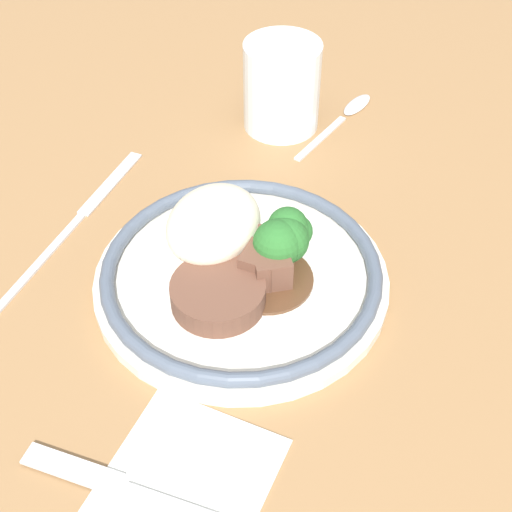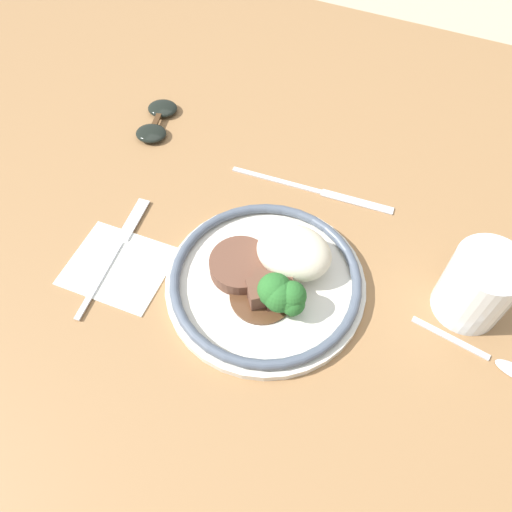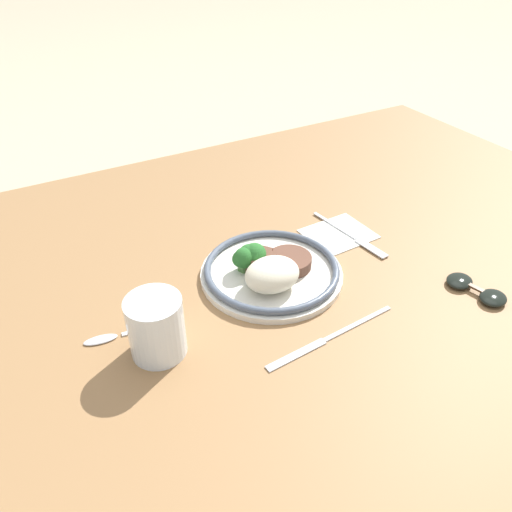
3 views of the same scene
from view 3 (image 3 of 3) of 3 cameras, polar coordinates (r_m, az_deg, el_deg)
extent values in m
plane|color=tan|center=(0.87, 5.89, -5.21)|extent=(8.00, 8.00, 0.00)
cube|color=olive|center=(0.86, 5.98, -4.13)|extent=(1.51, 1.19, 0.04)
cube|color=silver|center=(0.97, 9.41, 2.51)|extent=(0.13, 0.11, 0.00)
cylinder|color=silver|center=(0.85, 1.78, -2.03)|extent=(0.24, 0.24, 0.01)
torus|color=#4C5666|center=(0.84, 1.79, -1.42)|extent=(0.23, 0.23, 0.01)
ellipsoid|color=beige|center=(0.80, 1.86, -2.12)|extent=(0.09, 0.07, 0.05)
cylinder|color=brown|center=(0.85, 3.86, -0.63)|extent=(0.08, 0.08, 0.02)
cylinder|color=#51331E|center=(0.86, 0.82, -1.00)|extent=(0.08, 0.08, 0.00)
cube|color=brown|center=(0.85, 1.01, -0.46)|extent=(0.03, 0.03, 0.03)
cube|color=brown|center=(0.84, -0.36, -0.79)|extent=(0.04, 0.04, 0.03)
cube|color=brown|center=(0.85, 0.69, -0.17)|extent=(0.04, 0.04, 0.03)
cube|color=brown|center=(0.85, 0.97, -0.48)|extent=(0.03, 0.03, 0.02)
cylinder|color=#568442|center=(0.85, -0.73, -1.05)|extent=(0.01, 0.01, 0.01)
sphere|color=#286628|center=(0.84, -0.75, 0.09)|extent=(0.04, 0.04, 0.04)
cylinder|color=#568442|center=(0.84, -1.77, -1.29)|extent=(0.01, 0.01, 0.01)
sphere|color=#286628|center=(0.83, -1.80, -0.35)|extent=(0.03, 0.03, 0.03)
cylinder|color=#568442|center=(0.84, -1.34, -1.33)|extent=(0.01, 0.01, 0.01)
sphere|color=#286628|center=(0.83, -1.36, -0.27)|extent=(0.03, 0.03, 0.03)
cylinder|color=#568442|center=(0.85, -0.17, -1.01)|extent=(0.01, 0.01, 0.01)
sphere|color=#286628|center=(0.84, -0.17, 0.17)|extent=(0.04, 0.04, 0.04)
cylinder|color=#568442|center=(0.84, -1.36, -1.32)|extent=(0.01, 0.01, 0.02)
sphere|color=#286628|center=(0.83, -1.38, -0.16)|extent=(0.03, 0.03, 0.03)
cylinder|color=yellow|center=(0.72, -11.19, -8.85)|extent=(0.07, 0.07, 0.06)
cylinder|color=white|center=(0.70, -11.34, -7.94)|extent=(0.08, 0.08, 0.09)
cube|color=silver|center=(0.99, 8.96, 3.48)|extent=(0.02, 0.12, 0.00)
cube|color=silver|center=(0.94, 13.04, 0.87)|extent=(0.02, 0.07, 0.00)
cube|color=silver|center=(0.78, 11.43, -7.63)|extent=(0.14, 0.02, 0.00)
cube|color=silver|center=(0.72, 4.64, -11.18)|extent=(0.10, 0.02, 0.00)
cube|color=silver|center=(0.77, -11.74, -7.97)|extent=(0.09, 0.02, 0.00)
ellipsoid|color=silver|center=(0.77, -17.35, -9.12)|extent=(0.05, 0.03, 0.01)
ellipsoid|color=black|center=(0.90, 22.23, -2.65)|extent=(0.05, 0.05, 0.01)
ellipsoid|color=black|center=(0.88, 25.47, -4.34)|extent=(0.05, 0.05, 0.01)
cube|color=#472D19|center=(0.89, 23.87, -3.38)|extent=(0.01, 0.03, 0.00)
camera|label=1|loc=(1.05, 15.58, 29.44)|focal=50.00mm
camera|label=2|loc=(0.90, -17.14, 34.33)|focal=35.00mm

